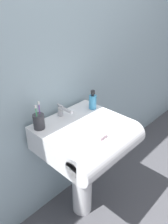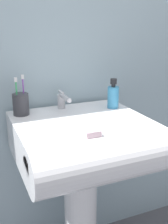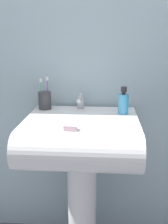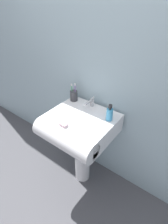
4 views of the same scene
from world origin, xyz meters
TOP-DOWN VIEW (x-y plane):
  - wall_back at (0.00, 0.29)m, footprint 5.00×0.05m
  - sink_pedestal at (0.00, 0.00)m, footprint 0.16×0.16m
  - sink_basin at (0.00, -0.06)m, footprint 0.58×0.57m
  - faucet at (-0.02, 0.17)m, footprint 0.04×0.15m
  - toothbrush_cup at (-0.23, 0.16)m, footprint 0.07×0.07m
  - soap_bottle at (0.22, 0.10)m, footprint 0.06×0.06m
  - bar_soap at (-0.03, -0.20)m, footprint 0.06×0.04m

SIDE VIEW (x-z plane):
  - sink_pedestal at x=0.00m, z-range 0.00..0.68m
  - sink_basin at x=0.00m, z-range 0.68..0.86m
  - bar_soap at x=-0.03m, z-range 0.86..0.88m
  - faucet at x=-0.02m, z-range 0.86..0.95m
  - toothbrush_cup at x=-0.23m, z-range 0.82..1.00m
  - soap_bottle at x=0.22m, z-range 0.85..0.99m
  - wall_back at x=0.00m, z-range 0.00..2.40m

